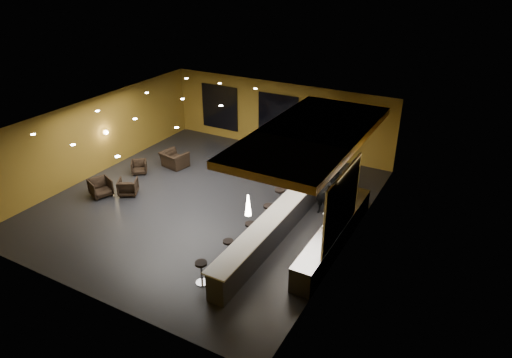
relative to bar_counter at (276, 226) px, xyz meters
The scene contains 35 objects.
floor 3.82m from the bar_counter, 164.68° to the left, with size 12.00×13.00×0.10m, color black.
ceiling 4.86m from the bar_counter, 164.68° to the left, with size 12.00×13.00×0.10m, color black.
wall_back 8.48m from the bar_counter, 115.80° to the left, with size 12.00×0.10×3.50m, color olive.
wall_front 6.76m from the bar_counter, 123.33° to the right, with size 12.00×0.10×3.50m, color olive.
wall_left 9.83m from the bar_counter, behind, with size 0.10×13.00×3.50m, color olive.
wall_right 2.88m from the bar_counter, 22.62° to the left, with size 0.10×13.00×3.50m, color olive.
wood_soffit 3.51m from the bar_counter, 80.07° to the left, with size 3.60×8.00×0.28m, color #A3732F.
window_left 10.39m from the bar_counter, 133.86° to the left, with size 2.20×0.06×2.40m, color black.
window_center 8.37m from the bar_counter, 116.13° to the left, with size 2.20×0.06×2.40m, color black.
window_right 7.56m from the bar_counter, 94.99° to the left, with size 2.20×0.06×2.40m, color black.
tile_backsplash 2.75m from the bar_counter, ahead, with size 0.06×3.20×2.40m, color white.
bar_counter is the anchor object (origin of this frame).
bar_top 0.52m from the bar_counter, ahead, with size 0.78×8.10×0.05m, color silver.
prep_counter 2.06m from the bar_counter, 14.04° to the left, with size 0.70×6.00×0.86m, color black.
prep_top 2.10m from the bar_counter, 14.04° to the left, with size 0.72×6.00×0.03m, color silver.
wall_shelf_lower 2.44m from the bar_counter, ahead, with size 0.30×1.50×0.03m, color silver.
wall_shelf_upper 2.67m from the bar_counter, ahead, with size 0.30×1.50×0.03m, color silver.
column 4.77m from the bar_counter, 90.00° to the left, with size 0.60×0.60×3.50m, color olive.
wall_sconce 9.73m from the bar_counter, behind, with size 0.22×0.22×0.22m, color #FFE5B2.
pendant_0 2.72m from the bar_counter, 90.00° to the right, with size 0.20×0.20×0.70m, color white.
pendant_1 1.92m from the bar_counter, 90.00° to the left, with size 0.20×0.20×0.70m, color white.
pendant_2 3.52m from the bar_counter, 90.00° to the left, with size 0.20×0.20×0.70m, color white.
staff_a 2.60m from the bar_counter, 70.55° to the left, with size 0.64×0.42×1.76m, color black.
staff_b 3.58m from the bar_counter, 75.77° to the left, with size 0.84×0.66×1.73m, color black.
staff_c 3.33m from the bar_counter, 60.99° to the left, with size 0.91×0.59×1.85m, color black.
armchair_a 7.91m from the bar_counter, behind, with size 0.81×0.83×0.76m, color black.
armchair_b 6.95m from the bar_counter, behind, with size 0.75×0.77×0.70m, color black.
armchair_c 8.13m from the bar_counter, 167.84° to the left, with size 0.67×0.69×0.62m, color black.
armchair_d 7.61m from the bar_counter, 156.18° to the left, with size 1.16×1.01×0.75m, color black.
bar_stool_0 3.48m from the bar_counter, 104.78° to the right, with size 0.40×0.40×0.79m.
bar_stool_1 2.08m from the bar_counter, 113.29° to the right, with size 0.37×0.37×0.73m.
bar_stool_2 0.96m from the bar_counter, 133.83° to the right, with size 0.39×0.39×0.78m.
bar_stool_3 0.97m from the bar_counter, 134.40° to the left, with size 0.40×0.40×0.79m.
bar_stool_4 2.14m from the bar_counter, 112.94° to the left, with size 0.42×0.42×0.83m.
bar_stool_5 3.42m from the bar_counter, 101.76° to the left, with size 0.43×0.43×0.84m.
Camera 1 is at (9.65, -13.41, 9.26)m, focal length 32.00 mm.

